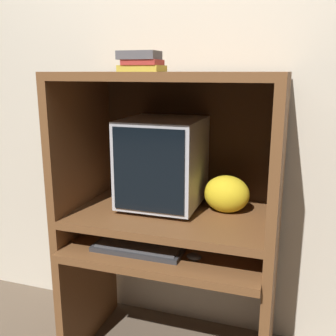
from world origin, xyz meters
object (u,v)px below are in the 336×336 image
(crt_monitor, at_px, (163,162))
(book_stack, at_px, (141,62))
(keyboard, at_px, (137,249))
(snack_bag, at_px, (227,194))
(mouse, at_px, (194,257))

(crt_monitor, height_order, book_stack, book_stack)
(crt_monitor, relative_size, book_stack, 2.40)
(book_stack, bearing_deg, keyboard, -84.61)
(keyboard, distance_m, book_stack, 0.82)
(crt_monitor, bearing_deg, book_stack, -108.47)
(crt_monitor, xyz_separation_m, snack_bag, (0.31, 0.02, -0.13))
(snack_bag, bearing_deg, crt_monitor, -177.07)
(keyboard, relative_size, mouse, 6.30)
(crt_monitor, xyz_separation_m, mouse, (0.22, -0.24, -0.35))
(snack_bag, bearing_deg, keyboard, -143.32)
(keyboard, bearing_deg, mouse, 0.64)
(crt_monitor, bearing_deg, snack_bag, 2.93)
(mouse, xyz_separation_m, snack_bag, (0.09, 0.26, 0.21))
(snack_bag, relative_size, book_stack, 1.19)
(mouse, distance_m, book_stack, 0.86)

